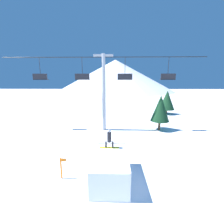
# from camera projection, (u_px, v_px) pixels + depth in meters

# --- Properties ---
(ground_plane) EXTENTS (220.00, 220.00, 0.00)m
(ground_plane) POSITION_uv_depth(u_px,v_px,m) (116.00, 188.00, 9.04)
(ground_plane) COLOR white
(mountain_ridge) EXTENTS (69.73, 69.73, 18.69)m
(mountain_ridge) POSITION_uv_depth(u_px,v_px,m) (115.00, 76.00, 91.26)
(mountain_ridge) COLOR silver
(mountain_ridge) RESTS_ON ground_plane
(snow_ramp) EXTENTS (2.26, 3.84, 1.70)m
(snow_ramp) POSITION_uv_depth(u_px,v_px,m) (110.00, 167.00, 9.71)
(snow_ramp) COLOR white
(snow_ramp) RESTS_ON ground_plane
(snowboarder) EXTENTS (1.35, 0.29, 1.36)m
(snowboarder) POSITION_uv_depth(u_px,v_px,m) (109.00, 139.00, 10.49)
(snowboarder) COLOR yellow
(snowboarder) RESTS_ON snow_ramp
(chairlift) EXTENTS (24.71, 0.44, 9.56)m
(chairlift) POSITION_uv_depth(u_px,v_px,m) (104.00, 86.00, 18.71)
(chairlift) COLOR #B2B2B7
(chairlift) RESTS_ON ground_plane
(pine_tree_near) EXTENTS (2.37, 2.37, 4.57)m
(pine_tree_near) POSITION_uv_depth(u_px,v_px,m) (160.00, 108.00, 19.26)
(pine_tree_near) COLOR #4C3823
(pine_tree_near) RESTS_ON ground_plane
(pine_tree_far) EXTENTS (2.92, 2.92, 4.52)m
(pine_tree_far) POSITION_uv_depth(u_px,v_px,m) (167.00, 100.00, 28.68)
(pine_tree_far) COLOR #4C3823
(pine_tree_far) RESTS_ON ground_plane
(trail_marker) EXTENTS (0.41, 0.10, 1.45)m
(trail_marker) POSITION_uv_depth(u_px,v_px,m) (61.00, 168.00, 9.82)
(trail_marker) COLOR orange
(trail_marker) RESTS_ON ground_plane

